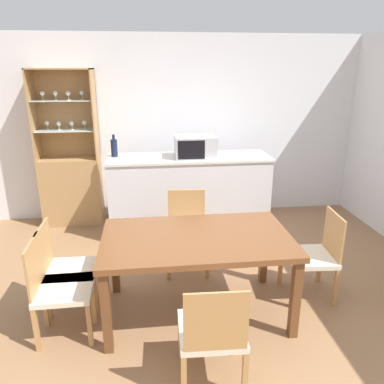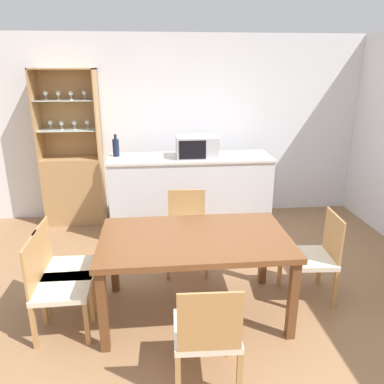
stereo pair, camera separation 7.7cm
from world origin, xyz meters
name	(u,v)px [view 1 (the left image)]	position (x,y,z in m)	size (l,w,h in m)	color
ground_plane	(209,320)	(0.00, 0.00, 0.00)	(18.00, 18.00, 0.00)	#936B47
wall_back	(181,128)	(0.00, 2.63, 1.27)	(6.80, 0.06, 2.55)	silver
kitchen_counter	(189,195)	(0.03, 1.90, 0.52)	(2.07, 0.63, 1.03)	silver
display_cabinet	(72,180)	(-1.55, 2.41, 0.62)	(0.80, 0.39, 2.10)	tan
dining_table	(197,245)	(-0.10, 0.14, 0.67)	(1.61, 0.96, 0.75)	brown
dining_chair_side_left_far	(66,269)	(-1.24, 0.28, 0.42)	(0.45, 0.45, 0.84)	beige
dining_chair_side_right_far	(314,255)	(1.04, 0.28, 0.42)	(0.47, 0.47, 0.84)	beige
dining_chair_head_far	(187,231)	(-0.09, 0.95, 0.42)	(0.47, 0.47, 0.84)	beige
dining_chair_head_near	(212,332)	(-0.10, -0.68, 0.42)	(0.46, 0.46, 0.84)	beige
dining_chair_side_left_near	(59,288)	(-1.24, -0.01, 0.42)	(0.45, 0.45, 0.84)	beige
microwave	(195,147)	(0.11, 1.86, 1.16)	(0.51, 0.38, 0.27)	#B7BABF
wine_bottle	(114,148)	(-0.91, 2.01, 1.14)	(0.08, 0.08, 0.28)	#141E38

